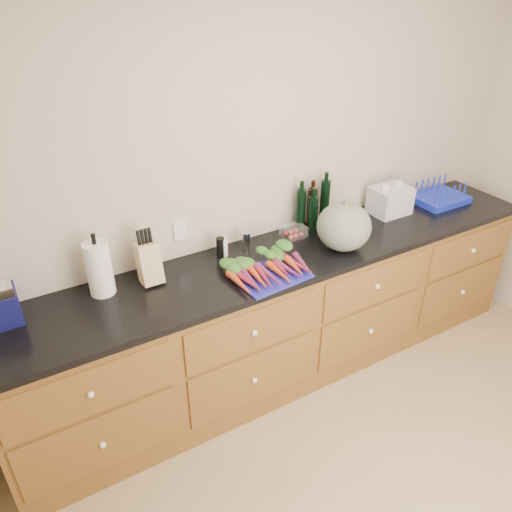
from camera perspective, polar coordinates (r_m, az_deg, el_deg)
wall_back at (r=3.17m, az=0.97°, el=8.60°), size 4.10×0.05×2.60m
cabinets at (r=3.35m, az=3.78°, el=-6.87°), size 3.60×0.64×0.90m
countertop at (r=3.09m, az=4.03°, el=0.07°), size 3.64×0.62×0.04m
cutting_board at (r=2.85m, az=1.64°, el=-2.20°), size 0.43×0.34×0.01m
carrots at (r=2.86m, az=1.19°, el=-1.26°), size 0.45×0.33×0.06m
squash at (r=3.10m, az=10.02°, el=3.35°), size 0.33×0.33×0.30m
paper_towel at (r=2.76m, az=-17.49°, el=-1.39°), size 0.13×0.13×0.30m
knife_block at (r=2.81m, az=-12.15°, el=-0.77°), size 0.12×0.12×0.23m
grinder_salt at (r=3.02m, az=-3.72°, el=1.01°), size 0.05×0.05×0.12m
grinder_pepper at (r=3.01m, az=-4.08°, el=1.00°), size 0.05×0.05×0.13m
canister_chrome at (r=3.09m, az=-1.14°, el=1.75°), size 0.05×0.05×0.12m
tomato_box at (r=3.26m, az=4.32°, el=2.82°), size 0.15×0.12×0.07m
bottles at (r=3.33m, az=6.50°, el=5.42°), size 0.26×0.13×0.31m
grocery_bag at (r=3.66m, az=15.06°, el=6.17°), size 0.26×0.21×0.19m
dish_rack at (r=3.98m, az=20.17°, el=6.41°), size 0.38×0.31×0.15m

